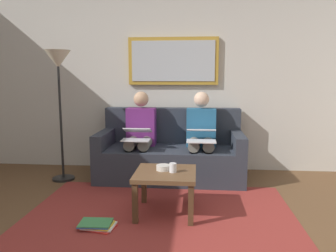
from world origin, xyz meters
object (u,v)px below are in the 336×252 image
couch (171,154)px  laptop_white (201,135)px  coffee_table (165,178)px  person_right (140,132)px  laptop_silver (137,134)px  standing_lamp (59,74)px  person_left (201,133)px  bowl (163,168)px  framed_mirror (173,61)px  cup (173,168)px  magazine_stack (97,225)px

couch → laptop_white: 0.60m
coffee_table → person_right: size_ratio=0.52×
laptop_silver → standing_lamp: size_ratio=0.21×
couch → person_left: size_ratio=1.65×
coffee_table → person_left: bearing=-107.1°
bowl → laptop_white: 0.95m
framed_mirror → cup: bearing=94.2°
bowl → standing_lamp: bearing=-32.4°
bowl → standing_lamp: 1.91m
framed_mirror → magazine_stack: bearing=75.1°
cup → person_left: bearing=-103.5°
laptop_white → standing_lamp: (1.79, -0.05, 0.74)m
cup → bowl: 0.12m
person_left → person_right: (0.80, 0.00, 0.00)m
framed_mirror → laptop_white: 1.23m
person_right → laptop_silver: person_right is taller
laptop_white → magazine_stack: size_ratio=1.06×
person_left → laptop_silver: size_ratio=3.33×
laptop_silver → magazine_stack: bearing=84.2°
framed_mirror → standing_lamp: framed_mirror is taller
person_left → standing_lamp: (1.79, 0.20, 0.76)m
framed_mirror → person_left: size_ratio=1.11×
framed_mirror → laptop_silver: framed_mirror is taller
laptop_white → magazine_stack: (0.93, 1.28, -0.60)m
coffee_table → bowl: bowl is taller
laptop_white → couch: bearing=-38.2°
cup → person_left: (-0.28, -1.16, 0.14)m
bowl → person_right: (0.42, -1.09, 0.16)m
person_left → laptop_silver: (0.80, 0.24, 0.01)m
couch → laptop_white: bearing=141.8°
magazine_stack → standing_lamp: bearing=-57.1°
coffee_table → magazine_stack: coffee_table is taller
framed_mirror → magazine_stack: framed_mirror is taller
couch → cup: bearing=95.6°
bowl → laptop_silver: size_ratio=0.41×
laptop_silver → laptop_white: bearing=179.8°
bowl → magazine_stack: size_ratio=0.42×
magazine_stack → framed_mirror: bearing=-104.9°
framed_mirror → person_left: framed_mirror is taller
coffee_table → bowl: (0.03, -0.05, 0.09)m
laptop_white → bowl: bearing=66.0°
person_left → person_right: 0.80m
framed_mirror → bowl: framed_mirror is taller
person_left → laptop_white: (-0.00, 0.25, 0.02)m
framed_mirror → laptop_white: bearing=119.6°
couch → bowl: bearing=91.0°
framed_mirror → laptop_silver: size_ratio=3.68×
couch → laptop_white: couch is taller
cup → bowl: (0.10, -0.07, -0.02)m
laptop_white → standing_lamp: size_ratio=0.21×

